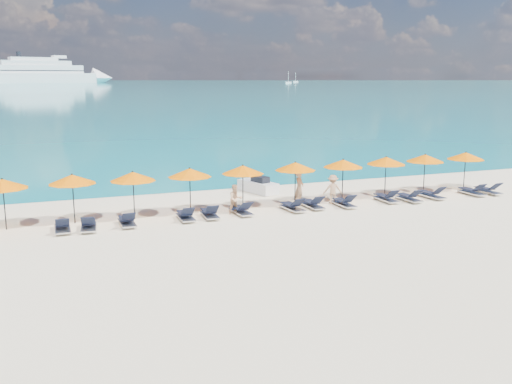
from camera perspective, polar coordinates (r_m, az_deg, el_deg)
name	(u,v)px	position (r m, az deg, el deg)	size (l,w,h in m)	color
ground	(281,233)	(24.21, 2.50, -4.11)	(1400.00, 1400.00, 0.00)	beige
sea	(48,83)	(681.53, -20.12, 10.24)	(1600.00, 1300.00, 0.01)	#1FA9B2
cruise_ship	(52,74)	(631.00, -19.71, 11.08)	(131.67, 54.72, 36.42)	white
sailboat_near	(288,82)	(568.85, 3.24, 10.91)	(6.11, 2.04, 11.21)	white
sailboat_far	(296,81)	(667.82, 3.97, 10.98)	(5.94, 1.98, 10.90)	white
jetski	(258,186)	(32.48, 0.21, 0.63)	(1.74, 2.82, 0.94)	white
beachgoer_a	(299,188)	(29.34, 4.35, 0.42)	(0.65, 0.42, 1.77)	tan
beachgoer_b	(235,199)	(27.34, -2.07, -0.74)	(0.70, 0.40, 1.44)	tan
beachgoer_c	(333,189)	(29.78, 7.68, 0.26)	(0.98, 0.46, 1.52)	tan
umbrella_1	(2,184)	(26.52, -24.02, 0.74)	(2.10, 2.10, 2.28)	black
umbrella_2	(72,179)	(26.62, -17.91, 1.22)	(2.10, 2.10, 2.28)	black
umbrella_3	(133,176)	(26.65, -12.21, 1.53)	(2.10, 2.10, 2.28)	black
umbrella_4	(190,173)	(27.26, -6.65, 1.93)	(2.10, 2.10, 2.28)	black
umbrella_5	(243,170)	(27.96, -1.33, 2.25)	(2.10, 2.10, 2.28)	black
umbrella_6	(295,166)	(29.06, 3.96, 2.58)	(2.10, 2.10, 2.28)	black
umbrella_7	(343,163)	(30.30, 8.71, 2.84)	(2.10, 2.10, 2.28)	black
umbrella_8	(386,161)	(31.75, 12.89, 3.07)	(2.10, 2.10, 2.28)	black
umbrella_9	(425,158)	(33.31, 16.56, 3.27)	(2.10, 2.10, 2.28)	black
umbrella_10	(466,156)	(34.98, 20.24, 3.40)	(2.10, 2.10, 2.28)	black
lounger_3	(62,227)	(25.64, -18.79, -3.29)	(0.63, 1.70, 0.66)	silver
lounger_4	(89,225)	(25.58, -16.41, -3.18)	(0.79, 1.75, 0.66)	silver
lounger_5	(127,221)	(25.88, -12.78, -2.82)	(0.64, 1.71, 0.66)	silver
lounger_6	(186,215)	(26.40, -7.05, -2.34)	(0.67, 1.72, 0.66)	silver
lounger_7	(210,213)	(26.74, -4.65, -2.11)	(0.72, 1.73, 0.66)	silver
lounger_8	(241,210)	(27.27, -1.50, -1.81)	(0.78, 1.75, 0.66)	silver
lounger_9	(292,206)	(28.08, 3.66, -1.44)	(0.79, 1.75, 0.66)	silver
lounger_10	(313,204)	(28.69, 5.69, -1.19)	(0.65, 1.71, 0.66)	silver
lounger_11	(344,202)	(29.25, 8.80, -1.03)	(0.64, 1.71, 0.66)	silver
lounger_12	(386,198)	(30.81, 12.90, -0.55)	(0.62, 1.70, 0.66)	silver
lounger_13	(409,197)	(31.21, 15.05, -0.50)	(0.68, 1.72, 0.66)	silver
lounger_14	(432,194)	(32.31, 17.17, -0.22)	(0.79, 1.75, 0.66)	silver
lounger_15	(472,191)	(33.95, 20.80, 0.09)	(0.68, 1.72, 0.66)	silver
lounger_16	(488,190)	(34.62, 22.17, 0.19)	(0.76, 1.74, 0.66)	silver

